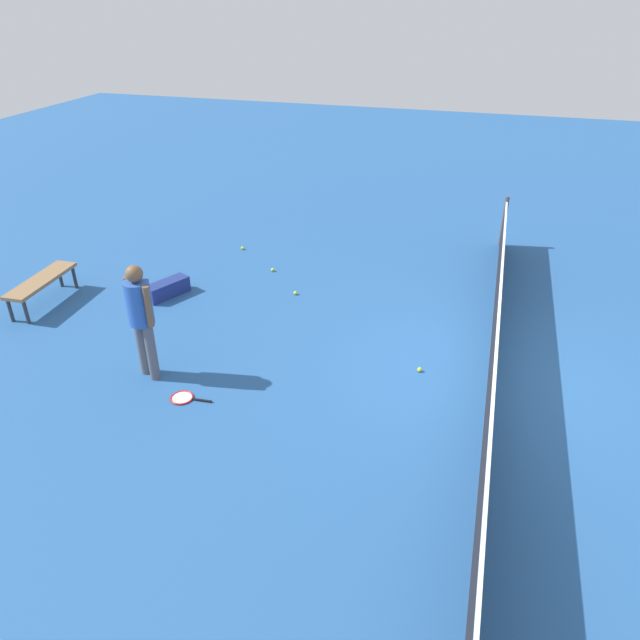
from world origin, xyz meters
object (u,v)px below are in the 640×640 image
object	(u,v)px
tennis_ball_near_player	(420,370)
tennis_ball_baseline	(273,270)
tennis_ball_midcourt	(295,293)
courtside_bench	(41,282)
player_near_side	(141,313)
equipment_bag	(169,288)
tennis_racket_near_player	(184,398)
tennis_ball_by_net	(243,248)

from	to	relation	value
tennis_ball_near_player	tennis_ball_baseline	size ratio (longest dim) A/B	1.00
tennis_ball_midcourt	courtside_bench	bearing A→B (deg)	-68.94
player_near_side	equipment_bag	xyz separation A→B (m)	(-2.31, -0.97, -0.87)
tennis_racket_near_player	tennis_ball_baseline	size ratio (longest dim) A/B	8.98
player_near_side	tennis_ball_midcourt	xyz separation A→B (m)	(-2.96, 1.18, -0.98)
tennis_ball_midcourt	equipment_bag	distance (m)	2.25
player_near_side	tennis_ball_by_net	size ratio (longest dim) A/B	25.76
tennis_ball_midcourt	tennis_ball_baseline	size ratio (longest dim) A/B	1.00
tennis_ball_midcourt	tennis_ball_baseline	xyz separation A→B (m)	(-0.81, -0.73, 0.00)
tennis_ball_midcourt	tennis_ball_baseline	bearing A→B (deg)	-137.84
tennis_ball_by_net	courtside_bench	xyz separation A→B (m)	(3.20, -2.32, 0.38)
courtside_bench	equipment_bag	bearing A→B (deg)	115.59
tennis_ball_by_net	equipment_bag	size ratio (longest dim) A/B	0.08
tennis_ball_baseline	tennis_ball_near_player	bearing A→B (deg)	50.94
tennis_ball_near_player	tennis_ball_by_net	xyz separation A→B (m)	(-3.44, -4.19, 0.00)
tennis_ball_near_player	courtside_bench	world-z (taller)	courtside_bench
tennis_racket_near_player	equipment_bag	xyz separation A→B (m)	(-2.68, -1.68, 0.13)
tennis_racket_near_player	tennis_ball_near_player	distance (m)	3.32
player_near_side	equipment_bag	distance (m)	2.65
player_near_side	tennis_racket_near_player	bearing A→B (deg)	62.48
tennis_ball_by_net	tennis_ball_midcourt	world-z (taller)	same
player_near_side	tennis_ball_by_net	distance (m)	4.74
tennis_ball_baseline	equipment_bag	bearing A→B (deg)	-44.04
tennis_ball_near_player	equipment_bag	distance (m)	4.77
player_near_side	tennis_racket_near_player	world-z (taller)	player_near_side
tennis_ball_by_net	tennis_ball_midcourt	bearing A→B (deg)	46.17
player_near_side	tennis_ball_near_player	xyz separation A→B (m)	(-1.16, 3.65, -0.98)
tennis_ball_near_player	equipment_bag	xyz separation A→B (m)	(-1.15, -4.62, 0.11)
tennis_ball_midcourt	tennis_ball_by_net	bearing A→B (deg)	-133.83
tennis_ball_near_player	tennis_ball_baseline	xyz separation A→B (m)	(-2.61, -3.21, 0.00)
tennis_ball_midcourt	courtside_bench	distance (m)	4.34
tennis_ball_near_player	tennis_ball_by_net	world-z (taller)	same
tennis_ball_midcourt	equipment_bag	world-z (taller)	equipment_bag
tennis_racket_near_player	tennis_ball_by_net	size ratio (longest dim) A/B	8.98
courtside_bench	tennis_ball_by_net	bearing A→B (deg)	144.07
tennis_ball_baseline	courtside_bench	xyz separation A→B (m)	(2.37, -3.30, 0.38)
tennis_ball_by_net	tennis_ball_near_player	bearing A→B (deg)	50.61
tennis_racket_near_player	equipment_bag	distance (m)	3.17
tennis_ball_near_player	player_near_side	bearing A→B (deg)	-72.32
tennis_ball_midcourt	tennis_ball_near_player	bearing A→B (deg)	54.07
tennis_ball_near_player	tennis_ball_midcourt	world-z (taller)	same
courtside_bench	tennis_ball_baseline	bearing A→B (deg)	125.61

